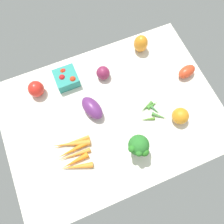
# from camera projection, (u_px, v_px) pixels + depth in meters

# --- Properties ---
(tablecloth) EXTENTS (1.04, 0.76, 0.02)m
(tablecloth) POSITION_uv_depth(u_px,v_px,m) (112.00, 114.00, 1.13)
(tablecloth) COLOR silver
(tablecloth) RESTS_ON ground
(heirloom_tomato_orange) EXTENTS (0.08, 0.08, 0.08)m
(heirloom_tomato_orange) POSITION_uv_depth(u_px,v_px,m) (180.00, 116.00, 1.07)
(heirloom_tomato_orange) COLOR orange
(heirloom_tomato_orange) RESTS_ON tablecloth
(bell_pepper_orange) EXTENTS (0.09, 0.09, 0.10)m
(bell_pepper_orange) POSITION_uv_depth(u_px,v_px,m) (141.00, 44.00, 1.20)
(bell_pepper_orange) COLOR orange
(bell_pepper_orange) RESTS_ON tablecloth
(berry_basket) EXTENTS (0.11, 0.11, 0.07)m
(berry_basket) POSITION_uv_depth(u_px,v_px,m) (66.00, 78.00, 1.15)
(berry_basket) COLOR teal
(berry_basket) RESTS_ON tablecloth
(bell_pepper_red) EXTENTS (0.10, 0.10, 0.08)m
(bell_pepper_red) POSITION_uv_depth(u_px,v_px,m) (36.00, 89.00, 1.12)
(bell_pepper_red) COLOR red
(bell_pepper_red) RESTS_ON tablecloth
(eggplant) EXTENTS (0.11, 0.15, 0.07)m
(eggplant) POSITION_uv_depth(u_px,v_px,m) (92.00, 108.00, 1.09)
(eggplant) COLOR #642B6D
(eggplant) RESTS_ON tablecloth
(broccoli_head) EXTENTS (0.10, 0.10, 0.13)m
(broccoli_head) POSITION_uv_depth(u_px,v_px,m) (139.00, 146.00, 0.97)
(broccoli_head) COLOR #A4D183
(broccoli_head) RESTS_ON tablecloth
(carrot_bunch) EXTENTS (0.18, 0.18, 0.03)m
(carrot_bunch) POSITION_uv_depth(u_px,v_px,m) (73.00, 153.00, 1.04)
(carrot_bunch) COLOR orange
(carrot_bunch) RESTS_ON tablecloth
(okra_pile) EXTENTS (0.13, 0.12, 0.02)m
(okra_pile) POSITION_uv_depth(u_px,v_px,m) (152.00, 111.00, 1.11)
(okra_pile) COLOR #459032
(okra_pile) RESTS_ON tablecloth
(red_onion_near_basket) EXTENTS (0.07, 0.07, 0.07)m
(red_onion_near_basket) POSITION_uv_depth(u_px,v_px,m) (103.00, 73.00, 1.16)
(red_onion_near_basket) COLOR maroon
(red_onion_near_basket) RESTS_ON tablecloth
(roma_tomato) EXTENTS (0.11, 0.08, 0.06)m
(roma_tomato) POSITION_uv_depth(u_px,v_px,m) (187.00, 72.00, 1.17)
(roma_tomato) COLOR red
(roma_tomato) RESTS_ON tablecloth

